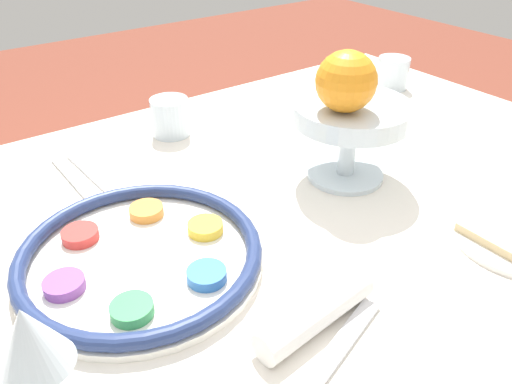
{
  "coord_description": "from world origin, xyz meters",
  "views": [
    {
      "loc": [
        -0.33,
        -0.47,
        1.2
      ],
      "look_at": [
        0.02,
        0.03,
        0.81
      ],
      "focal_mm": 35.0,
      "sensor_mm": 36.0,
      "label": 1
    }
  ],
  "objects_px": {
    "cup_near": "(170,117)",
    "wine_glass": "(32,344)",
    "cup_mid": "(393,73)",
    "seder_plate": "(140,255)",
    "orange_fruit": "(346,81)",
    "fruit_stand": "(351,121)",
    "napkin_roll": "(316,313)"
  },
  "relations": [
    {
      "from": "seder_plate",
      "to": "napkin_roll",
      "type": "relative_size",
      "value": 1.94
    },
    {
      "from": "wine_glass",
      "to": "cup_mid",
      "type": "relative_size",
      "value": 1.96
    },
    {
      "from": "cup_near",
      "to": "cup_mid",
      "type": "distance_m",
      "value": 0.55
    },
    {
      "from": "wine_glass",
      "to": "orange_fruit",
      "type": "height_order",
      "value": "orange_fruit"
    },
    {
      "from": "wine_glass",
      "to": "cup_near",
      "type": "height_order",
      "value": "wine_glass"
    },
    {
      "from": "wine_glass",
      "to": "cup_mid",
      "type": "distance_m",
      "value": 0.99
    },
    {
      "from": "wine_glass",
      "to": "cup_mid",
      "type": "bearing_deg",
      "value": 23.64
    },
    {
      "from": "wine_glass",
      "to": "napkin_roll",
      "type": "relative_size",
      "value": 0.88
    },
    {
      "from": "napkin_roll",
      "to": "wine_glass",
      "type": "bearing_deg",
      "value": 168.74
    },
    {
      "from": "cup_mid",
      "to": "orange_fruit",
      "type": "bearing_deg",
      "value": -149.13
    },
    {
      "from": "orange_fruit",
      "to": "wine_glass",
      "type": "bearing_deg",
      "value": -163.02
    },
    {
      "from": "seder_plate",
      "to": "cup_mid",
      "type": "bearing_deg",
      "value": 17.79
    },
    {
      "from": "orange_fruit",
      "to": "napkin_roll",
      "type": "relative_size",
      "value": 0.56
    },
    {
      "from": "fruit_stand",
      "to": "cup_near",
      "type": "relative_size",
      "value": 2.58
    },
    {
      "from": "cup_near",
      "to": "wine_glass",
      "type": "bearing_deg",
      "value": -127.7
    },
    {
      "from": "seder_plate",
      "to": "cup_mid",
      "type": "relative_size",
      "value": 4.33
    },
    {
      "from": "seder_plate",
      "to": "fruit_stand",
      "type": "relative_size",
      "value": 1.68
    },
    {
      "from": "wine_glass",
      "to": "orange_fruit",
      "type": "relative_size",
      "value": 1.58
    },
    {
      "from": "seder_plate",
      "to": "orange_fruit",
      "type": "relative_size",
      "value": 3.49
    },
    {
      "from": "orange_fruit",
      "to": "cup_near",
      "type": "xyz_separation_m",
      "value": [
        -0.13,
        0.33,
        -0.14
      ]
    },
    {
      "from": "orange_fruit",
      "to": "cup_near",
      "type": "height_order",
      "value": "orange_fruit"
    },
    {
      "from": "wine_glass",
      "to": "orange_fruit",
      "type": "xyz_separation_m",
      "value": [
        0.5,
        0.15,
        0.07
      ]
    },
    {
      "from": "cup_near",
      "to": "fruit_stand",
      "type": "bearing_deg",
      "value": -63.18
    },
    {
      "from": "seder_plate",
      "to": "cup_near",
      "type": "bearing_deg",
      "value": 56.51
    },
    {
      "from": "orange_fruit",
      "to": "cup_near",
      "type": "relative_size",
      "value": 1.24
    },
    {
      "from": "cup_mid",
      "to": "seder_plate",
      "type": "bearing_deg",
      "value": -162.21
    },
    {
      "from": "seder_plate",
      "to": "wine_glass",
      "type": "distance_m",
      "value": 0.24
    },
    {
      "from": "wine_glass",
      "to": "seder_plate",
      "type": "bearing_deg",
      "value": 44.95
    },
    {
      "from": "seder_plate",
      "to": "napkin_roll",
      "type": "xyz_separation_m",
      "value": [
        0.11,
        -0.21,
        0.0
      ]
    },
    {
      "from": "napkin_roll",
      "to": "cup_mid",
      "type": "distance_m",
      "value": 0.78
    },
    {
      "from": "fruit_stand",
      "to": "orange_fruit",
      "type": "bearing_deg",
      "value": -159.28
    },
    {
      "from": "wine_glass",
      "to": "cup_mid",
      "type": "height_order",
      "value": "wine_glass"
    }
  ]
}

